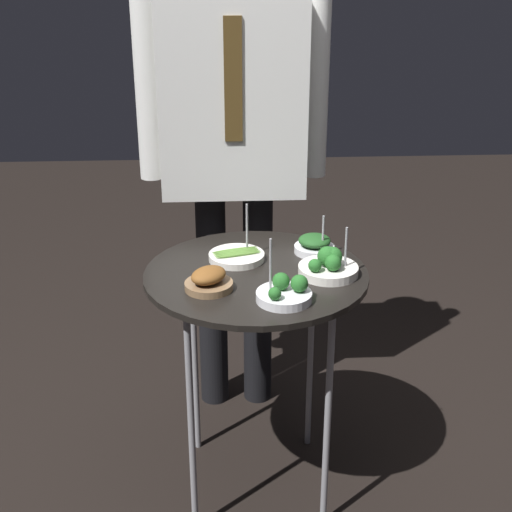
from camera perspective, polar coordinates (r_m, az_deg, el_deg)
name	(u,v)px	position (r m, az deg, el deg)	size (l,w,h in m)	color
ground_plane	(256,482)	(2.50, 0.00, -17.60)	(8.00, 8.00, 0.00)	black
serving_cart	(256,291)	(2.10, 0.00, -2.78)	(0.66, 0.66, 0.77)	black
bowl_asparagus_mid_left	(237,256)	(2.15, -1.55, 0.01)	(0.17, 0.17, 0.17)	silver
bowl_broccoli_back_left	(329,265)	(2.06, 5.84, -0.69)	(0.17, 0.17, 0.15)	silver
bowl_broccoli_back_right	(285,292)	(1.90, 2.33, -2.92)	(0.15, 0.15, 0.17)	silver
bowl_roast_far_rim	(209,280)	(1.96, -3.81, -1.95)	(0.14, 0.14, 0.06)	brown
bowl_spinach_mid_right	(314,245)	(2.20, 4.70, 0.91)	(0.12, 0.12, 0.13)	silver
waiter_figure	(233,122)	(2.44, -1.87, 10.64)	(0.64, 0.24, 1.74)	black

